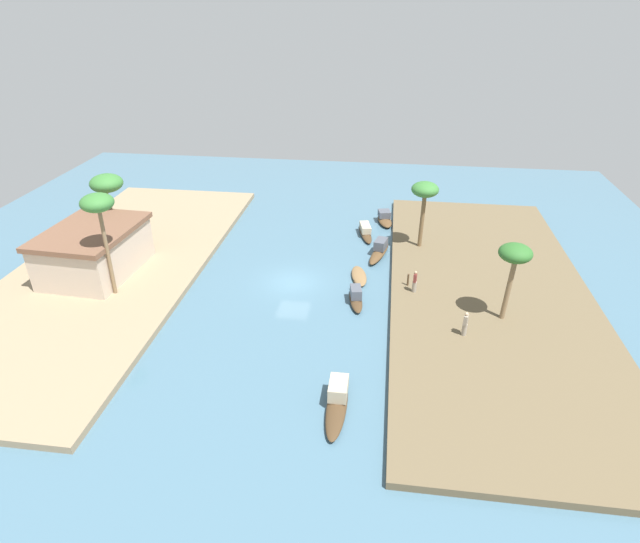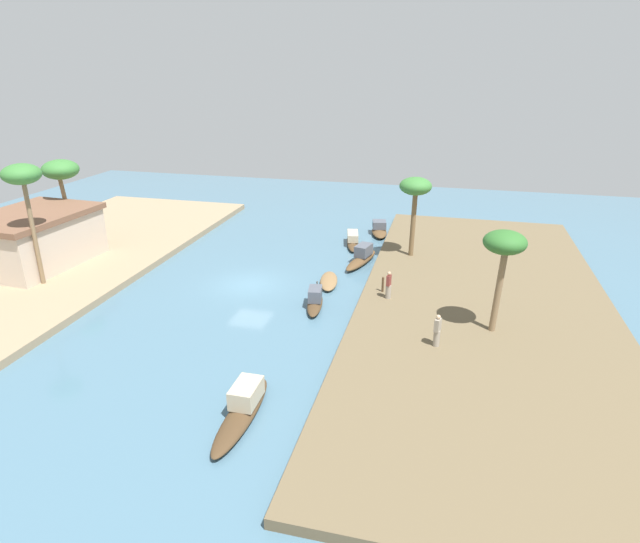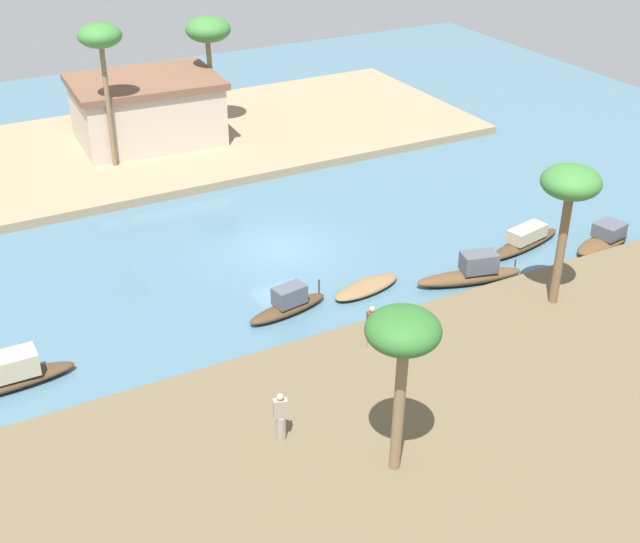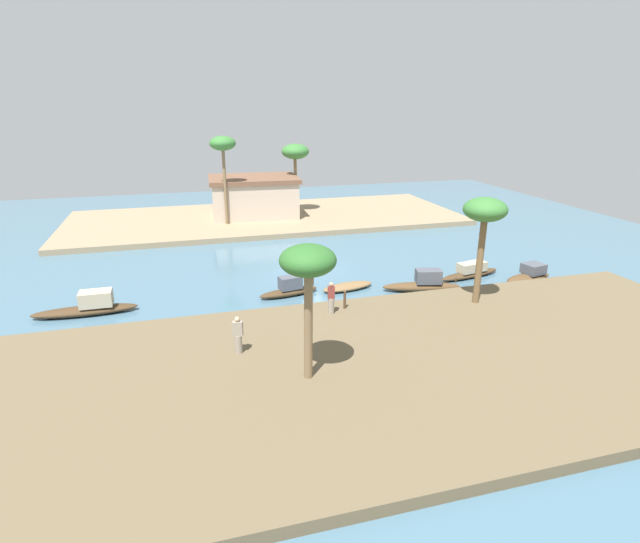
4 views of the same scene
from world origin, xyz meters
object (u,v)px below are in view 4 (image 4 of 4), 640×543
person_by_mooring (238,336)px  mooring_post (345,300)px  sampan_upstream_small (348,286)px  sampan_downstream_large (89,307)px  sampan_foreground (289,289)px  palm_tree_right_short (295,153)px  person_on_near_bank (331,300)px  palm_tree_left_near (308,266)px  riverside_building (254,196)px  palm_tree_left_far (485,214)px  sampan_near_left_bank (424,284)px  sampan_midstream (530,275)px  palm_tree_right_tall (223,146)px  sampan_with_tall_canopy (470,272)px

person_by_mooring → mooring_post: bearing=-131.4°
sampan_upstream_small → sampan_downstream_large: (-14.48, 0.20, 0.25)m
sampan_foreground → palm_tree_right_short: size_ratio=0.56×
mooring_post → person_on_near_bank: bearing=-153.3°
sampan_foreground → person_by_mooring: person_by_mooring is taller
sampan_upstream_small → palm_tree_left_near: (-5.04, -10.04, 4.89)m
sampan_downstream_large → riverside_building: 23.52m
palm_tree_left_far → mooring_post: bearing=171.0°
sampan_near_left_bank → mooring_post: mooring_post is taller
person_on_near_bank → person_by_mooring: bearing=44.5°
sampan_midstream → sampan_downstream_large: size_ratio=0.68×
person_on_near_bank → mooring_post: bearing=-139.4°
sampan_upstream_small → person_by_mooring: 10.40m
palm_tree_right_tall → riverside_building: (2.90, 2.91, -4.87)m
person_on_near_bank → palm_tree_right_tall: size_ratio=0.22×
person_by_mooring → palm_tree_right_short: bearing=-89.6°
mooring_post → palm_tree_left_near: palm_tree_left_near is taller
sampan_with_tall_canopy → sampan_midstream: bearing=-40.0°
person_on_near_bank → palm_tree_right_short: 25.64m
person_on_near_bank → riverside_building: (-0.14, 24.50, 1.09)m
sampan_foreground → palm_tree_right_tall: 18.77m
palm_tree_right_tall → riverside_building: 6.37m
person_on_near_bank → person_by_mooring: (-5.11, -3.03, 0.05)m
person_on_near_bank → palm_tree_left_far: bearing=-171.0°
sampan_near_left_bank → riverside_building: bearing=121.4°
sampan_upstream_small → person_on_near_bank: (-2.33, -4.17, 1.01)m
sampan_near_left_bank → palm_tree_right_short: palm_tree_right_short is taller
mooring_post → palm_tree_right_short: bearing=82.7°
sampan_near_left_bank → sampan_with_tall_canopy: (4.07, 1.45, -0.09)m
palm_tree_left_far → sampan_near_left_bank: bearing=112.2°
sampan_near_left_bank → sampan_downstream_large: 18.84m
sampan_foreground → sampan_with_tall_canopy: bearing=-9.9°
palm_tree_left_far → palm_tree_right_short: 25.84m
sampan_foreground → palm_tree_left_far: bearing=-37.5°
sampan_near_left_bank → mooring_post: 6.18m
sampan_near_left_bank → riverside_building: riverside_building is taller
sampan_downstream_large → person_by_mooring: person_by_mooring is taller
person_by_mooring → palm_tree_right_short: (9.11, 27.86, 4.88)m
sampan_midstream → riverside_building: bearing=110.7°
sampan_downstream_large → person_on_near_bank: bearing=-19.9°
sampan_upstream_small → mooring_post: 4.07m
person_by_mooring → palm_tree_right_tall: palm_tree_right_tall is taller
palm_tree_left_far → palm_tree_right_short: (-4.00, 25.52, 0.81)m
sampan_foreground → sampan_downstream_large: sampan_downstream_large is taller
sampan_midstream → person_on_near_bank: (-13.87, -2.48, 0.80)m
sampan_downstream_large → palm_tree_left_far: (20.16, -5.05, 4.88)m
palm_tree_left_far → riverside_building: (-8.15, 25.18, -3.03)m
sampan_with_tall_canopy → palm_tree_left_far: 7.43m
mooring_post → person_by_mooring: bearing=-149.9°
sampan_upstream_small → sampan_midstream: size_ratio=0.94×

